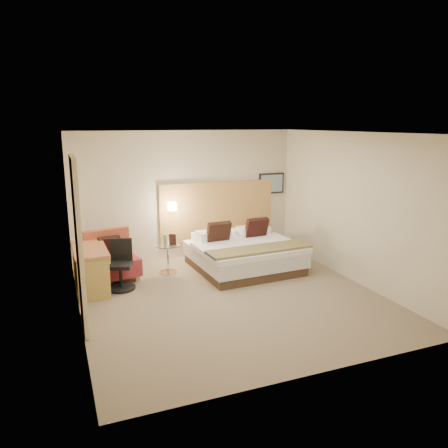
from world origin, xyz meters
name	(u,v)px	position (x,y,z in m)	size (l,w,h in m)	color
floor	(231,297)	(0.00, 0.00, -0.01)	(4.80, 5.00, 0.02)	#7B6A53
ceiling	(231,132)	(0.00, 0.00, 2.71)	(4.80, 5.00, 0.02)	white
wall_back	(186,195)	(0.00, 2.51, 1.35)	(4.80, 0.02, 2.70)	beige
wall_front	(319,264)	(0.00, -2.51, 1.35)	(4.80, 0.02, 2.70)	beige
wall_left	(73,232)	(-2.41, 0.00, 1.35)	(0.02, 5.00, 2.70)	beige
wall_right	(354,208)	(2.41, 0.00, 1.35)	(0.02, 5.00, 2.70)	beige
headboard_panel	(218,211)	(0.70, 2.47, 0.95)	(2.60, 0.04, 1.30)	#BD8949
art_frame	(271,183)	(2.02, 2.48, 1.50)	(0.62, 0.03, 0.47)	black
art_canvas	(272,183)	(2.02, 2.46, 1.50)	(0.54, 0.01, 0.39)	#778FA5
lamp_arm	(172,206)	(-0.35, 2.42, 1.15)	(0.02, 0.02, 0.12)	silver
lamp_shade	(172,206)	(-0.35, 2.36, 1.15)	(0.15, 0.15, 0.15)	#F3E2BD
curtain	(79,245)	(-2.36, -0.25, 1.22)	(0.06, 0.90, 2.42)	beige
bottle_a	(165,239)	(-0.71, 1.61, 0.67)	(0.06, 0.06, 0.20)	#87BDD1
menu_folder	(173,239)	(-0.58, 1.52, 0.68)	(0.13, 0.05, 0.22)	#361B16
bed	(243,253)	(0.79, 1.27, 0.31)	(2.04, 1.99, 0.95)	#422F21
lounge_chair	(112,260)	(-1.73, 1.61, 0.36)	(0.99, 0.90, 0.90)	#A7834F
side_table	(168,257)	(-0.67, 1.57, 0.31)	(0.65, 0.65, 0.56)	silver
desk	(91,256)	(-2.11, 1.21, 0.60)	(0.57, 1.22, 0.76)	#B66D47
desk_chair	(121,269)	(-1.64, 1.06, 0.36)	(0.62, 0.62, 0.87)	black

